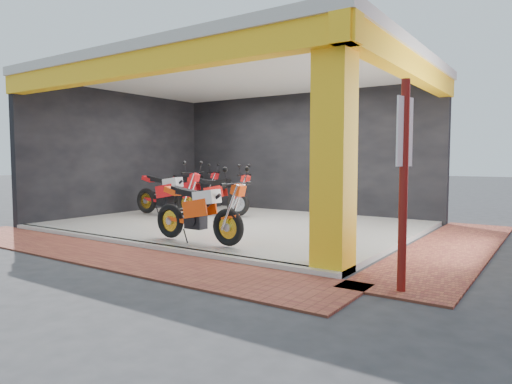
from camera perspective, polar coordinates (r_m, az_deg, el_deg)
ground at (r=9.40m, az=-9.79°, el=-5.83°), size 80.00×80.00×0.00m
showroom_floor at (r=10.90m, az=-2.46°, el=-4.13°), size 8.00×6.00×0.10m
showroom_ceiling at (r=10.97m, az=-2.52°, el=14.55°), size 8.40×6.40×0.20m
back_wall at (r=13.40m, az=5.48°, el=4.69°), size 8.20×0.20×3.50m
left_wall at (r=13.64m, az=-16.49°, el=4.53°), size 0.20×6.20×3.50m
corner_column at (r=6.49m, az=9.74°, el=5.24°), size 0.50×0.50×3.50m
header_beam_front at (r=8.73m, az=-14.78°, el=15.11°), size 8.40×0.30×0.40m
header_beam_right at (r=9.15m, az=18.73°, el=14.52°), size 0.30×6.40×0.40m
floor_kerb at (r=8.70m, az=-14.49°, el=-6.38°), size 8.00×0.20×0.10m
paver_front at (r=8.22m, az=-18.60°, el=-7.32°), size 9.00×1.40×0.03m
paver_right at (r=8.95m, az=23.21°, el=-6.51°), size 1.40×7.00×0.03m
signpost at (r=5.68m, az=17.97°, el=1.72°), size 0.10×0.35×2.55m
moto_hero at (r=7.82m, az=-3.51°, el=-2.13°), size 2.19×0.85×1.33m
moto_row_a at (r=11.85m, az=-8.55°, el=0.15°), size 2.32×0.92×1.40m
moto_row_b at (r=11.93m, az=-2.28°, el=0.05°), size 2.30×1.22×1.33m
moto_row_d at (r=14.36m, az=-5.94°, el=0.70°), size 2.29×1.23×1.32m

